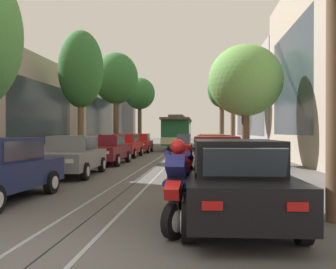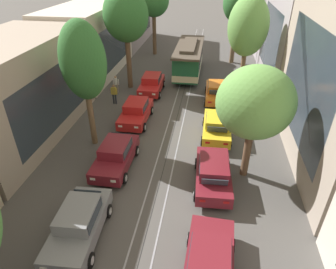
% 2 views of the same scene
% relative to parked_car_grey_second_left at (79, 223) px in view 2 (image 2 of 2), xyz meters
% --- Properties ---
extents(ground_plane, '(160.00, 160.00, 0.00)m').
position_rel_parked_car_grey_second_left_xyz_m(ground_plane, '(2.82, 11.07, -0.80)').
color(ground_plane, '#4C4947').
extents(trolley_track_rails, '(1.14, 59.31, 0.01)m').
position_rel_parked_car_grey_second_left_xyz_m(trolley_track_rails, '(2.82, 14.20, -0.79)').
color(trolley_track_rails, gray).
rests_on(trolley_track_rails, ground).
extents(building_facade_left, '(5.84, 51.01, 10.56)m').
position_rel_parked_car_grey_second_left_xyz_m(building_facade_left, '(-7.20, 14.01, 3.43)').
color(building_facade_left, '#BCAD93').
rests_on(building_facade_left, ground).
extents(building_facade_right, '(5.51, 51.01, 10.38)m').
position_rel_parked_car_grey_second_left_xyz_m(building_facade_right, '(12.78, 14.96, 3.60)').
color(building_facade_right, beige).
rests_on(building_facade_right, ground).
extents(parked_car_grey_second_left, '(2.14, 4.42, 1.58)m').
position_rel_parked_car_grey_second_left_xyz_m(parked_car_grey_second_left, '(0.00, 0.00, 0.00)').
color(parked_car_grey_second_left, slate).
rests_on(parked_car_grey_second_left, ground).
extents(parked_car_maroon_mid_left, '(2.02, 4.37, 1.58)m').
position_rel_parked_car_grey_second_left_xyz_m(parked_car_maroon_mid_left, '(0.04, 5.17, 0.00)').
color(parked_car_maroon_mid_left, maroon).
rests_on(parked_car_maroon_mid_left, ground).
extents(parked_car_red_fourth_left, '(2.01, 4.36, 1.58)m').
position_rel_parked_car_grey_second_left_xyz_m(parked_car_red_fourth_left, '(-0.13, 10.77, 0.00)').
color(parked_car_red_fourth_left, red).
rests_on(parked_car_red_fourth_left, ground).
extents(parked_car_red_fifth_left, '(2.06, 4.39, 1.58)m').
position_rel_parked_car_grey_second_left_xyz_m(parked_car_red_fifth_left, '(-0.06, 16.40, 0.00)').
color(parked_car_red_fifth_left, red).
rests_on(parked_car_red_fifth_left, ground).
extents(parked_car_maroon_second_right, '(2.13, 4.41, 1.58)m').
position_rel_parked_car_grey_second_left_xyz_m(parked_car_maroon_second_right, '(5.63, -1.16, 0.00)').
color(parked_car_maroon_second_right, maroon).
rests_on(parked_car_maroon_second_right, ground).
extents(parked_car_maroon_mid_right, '(2.14, 4.42, 1.58)m').
position_rel_parked_car_grey_second_left_xyz_m(parked_car_maroon_mid_right, '(5.67, 4.36, 0.00)').
color(parked_car_maroon_mid_right, maroon).
rests_on(parked_car_maroon_mid_right, ground).
extents(parked_car_yellow_fourth_right, '(2.01, 4.36, 1.58)m').
position_rel_parked_car_grey_second_left_xyz_m(parked_car_yellow_fourth_right, '(5.81, 9.50, 0.00)').
color(parked_car_yellow_fourth_right, gold).
rests_on(parked_car_yellow_fourth_right, ground).
extents(parked_car_orange_fifth_right, '(2.06, 4.39, 1.58)m').
position_rel_parked_car_grey_second_left_xyz_m(parked_car_orange_fifth_right, '(5.74, 15.46, 0.00)').
color(parked_car_orange_fifth_right, orange).
rests_on(parked_car_orange_fifth_right, ground).
extents(street_tree_kerb_left_second, '(2.75, 2.23, 7.87)m').
position_rel_parked_car_grey_second_left_xyz_m(street_tree_kerb_left_second, '(-2.16, 7.46, 4.67)').
color(street_tree_kerb_left_second, brown).
rests_on(street_tree_kerb_left_second, ground).
extents(street_tree_kerb_left_mid, '(3.88, 3.13, 8.65)m').
position_rel_parked_car_grey_second_left_xyz_m(street_tree_kerb_left_mid, '(-2.29, 17.26, 5.54)').
color(street_tree_kerb_left_mid, brown).
rests_on(street_tree_kerb_left_mid, ground).
extents(street_tree_kerb_left_fourth, '(3.58, 3.06, 8.10)m').
position_rel_parked_car_grey_second_left_xyz_m(street_tree_kerb_left_fourth, '(-2.05, 28.35, 5.35)').
color(street_tree_kerb_left_fourth, brown).
rests_on(street_tree_kerb_left_fourth, ground).
extents(street_tree_kerb_right_second, '(3.91, 3.54, 6.35)m').
position_rel_parked_car_grey_second_left_xyz_m(street_tree_kerb_right_second, '(7.42, 5.57, 3.63)').
color(street_tree_kerb_right_second, brown).
rests_on(street_tree_kerb_right_second, ground).
extents(street_tree_kerb_right_mid, '(3.06, 3.10, 8.37)m').
position_rel_parked_car_grey_second_left_xyz_m(street_tree_kerb_right_mid, '(7.65, 15.71, 5.27)').
color(street_tree_kerb_right_mid, brown).
rests_on(street_tree_kerb_right_mid, ground).
extents(street_tree_kerb_right_fourth, '(3.10, 3.28, 8.47)m').
position_rel_parked_car_grey_second_left_xyz_m(street_tree_kerb_right_fourth, '(7.39, 26.30, 5.51)').
color(street_tree_kerb_right_fourth, brown).
rests_on(street_tree_kerb_right_fourth, ground).
extents(cable_car_trolley, '(2.60, 9.14, 3.28)m').
position_rel_parked_car_grey_second_left_xyz_m(cable_car_trolley, '(2.82, 21.22, 0.86)').
color(cable_car_trolley, '#1E5B38').
rests_on(cable_car_trolley, ground).
extents(pedestrian_on_left_pavement, '(0.55, 0.40, 1.56)m').
position_rel_parked_car_grey_second_left_xyz_m(pedestrian_on_left_pavement, '(-3.21, 15.85, 0.08)').
color(pedestrian_on_left_pavement, slate).
rests_on(pedestrian_on_left_pavement, ground).
extents(pedestrian_on_right_pavement, '(0.55, 0.23, 1.70)m').
position_rel_parked_car_grey_second_left_xyz_m(pedestrian_on_right_pavement, '(-2.64, 13.49, 0.16)').
color(pedestrian_on_right_pavement, '#282D38').
rests_on(pedestrian_on_right_pavement, ground).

